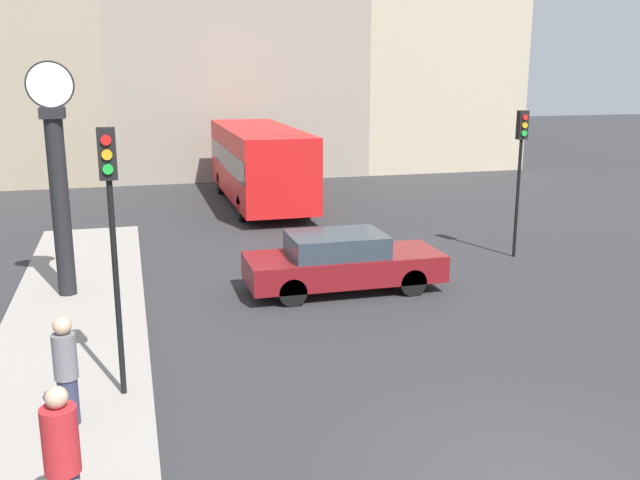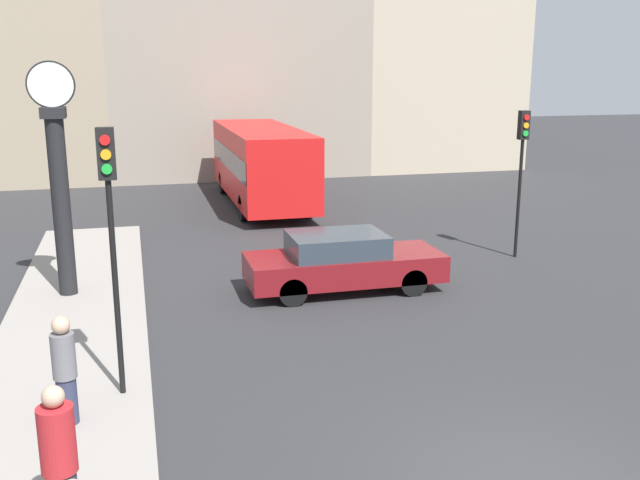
# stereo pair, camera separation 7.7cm
# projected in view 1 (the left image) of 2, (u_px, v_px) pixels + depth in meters

# --- Properties ---
(sidewalk_corner) EXTENTS (2.82, 18.08, 0.12)m
(sidewalk_corner) POSITION_uv_depth(u_px,v_px,m) (73.00, 330.00, 14.09)
(sidewalk_corner) COLOR gray
(sidewalk_corner) RESTS_ON ground_plane
(sedan_car) EXTENTS (4.56, 1.76, 1.38)m
(sedan_car) POSITION_uv_depth(u_px,v_px,m) (342.00, 262.00, 16.59)
(sedan_car) COLOR maroon
(sedan_car) RESTS_ON ground_plane
(bus_distant) EXTENTS (2.54, 8.89, 2.90)m
(bus_distant) POSITION_uv_depth(u_px,v_px,m) (259.00, 161.00, 26.73)
(bus_distant) COLOR red
(bus_distant) RESTS_ON ground_plane
(traffic_light_near) EXTENTS (0.26, 0.24, 4.15)m
(traffic_light_near) POSITION_uv_depth(u_px,v_px,m) (111.00, 209.00, 10.53)
(traffic_light_near) COLOR black
(traffic_light_near) RESTS_ON sidewalk_corner
(traffic_light_far) EXTENTS (0.26, 0.24, 3.99)m
(traffic_light_far) POSITION_uv_depth(u_px,v_px,m) (521.00, 154.00, 19.06)
(traffic_light_far) COLOR black
(traffic_light_far) RESTS_ON ground_plane
(street_clock) EXTENTS (1.00, 0.51, 5.13)m
(street_clock) POSITION_uv_depth(u_px,v_px,m) (59.00, 187.00, 15.53)
(street_clock) COLOR black
(street_clock) RESTS_ON sidewalk_corner
(pedestrian_red_top) EXTENTS (0.39, 0.39, 1.78)m
(pedestrian_red_top) POSITION_uv_depth(u_px,v_px,m) (63.00, 464.00, 7.59)
(pedestrian_red_top) COLOR #2D334C
(pedestrian_red_top) RESTS_ON sidewalk_corner
(pedestrian_grey_jacket) EXTENTS (0.34, 0.34, 1.62)m
(pedestrian_grey_jacket) POSITION_uv_depth(u_px,v_px,m) (66.00, 370.00, 10.08)
(pedestrian_grey_jacket) COLOR #2D334C
(pedestrian_grey_jacket) RESTS_ON sidewalk_corner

